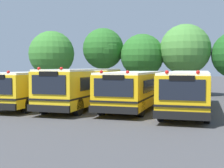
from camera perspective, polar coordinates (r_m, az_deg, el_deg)
ground_plane at (r=20.98m, az=-0.63°, el=-4.36°), size 160.00×160.00×0.00m
school_bus_0 at (r=22.70m, az=-12.92°, el=-0.51°), size 2.61×9.74×2.52m
school_bus_1 at (r=21.28m, az=-5.10°, el=-0.41°), size 2.52×9.88×2.71m
school_bus_2 at (r=20.50m, az=4.03°, el=-0.78°), size 2.72×9.35×2.54m
school_bus_3 at (r=20.15m, az=13.47°, el=-0.88°), size 2.67×11.53×2.56m
tree_0 at (r=32.34m, az=-10.75°, el=5.39°), size 4.51×4.51×6.30m
tree_1 at (r=32.03m, az=-1.47°, el=6.26°), size 4.11×4.11×6.63m
tree_2 at (r=31.18m, az=5.69°, el=5.10°), size 4.23×4.23×5.94m
tree_3 at (r=30.91m, az=12.85°, el=6.26°), size 4.78×4.78×6.77m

